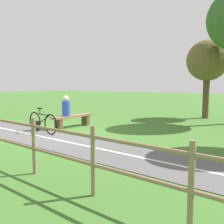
# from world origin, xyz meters

# --- Properties ---
(ground_plane) EXTENTS (80.00, 80.00, 0.00)m
(ground_plane) POSITION_xyz_m (0.00, 0.00, 0.00)
(ground_plane) COLOR #3D6B28
(paved_path) EXTENTS (5.38, 36.02, 0.02)m
(paved_path) POSITION_xyz_m (1.24, 4.00, 0.01)
(paved_path) COLOR #565454
(paved_path) RESTS_ON ground_plane
(path_centre_line) EXTENTS (3.16, 31.86, 0.00)m
(path_centre_line) POSITION_xyz_m (1.24, 4.00, 0.02)
(path_centre_line) COLOR silver
(path_centre_line) RESTS_ON paved_path
(bench) EXTENTS (1.99, 0.58, 0.50)m
(bench) POSITION_xyz_m (-1.19, -0.30, 0.35)
(bench) COLOR brown
(bench) RESTS_ON ground_plane
(person_seated) EXTENTS (0.36, 0.36, 0.82)m
(person_seated) POSITION_xyz_m (-0.86, -0.33, 0.87)
(person_seated) COLOR #2847B7
(person_seated) RESTS_ON bench
(bicycle) EXTENTS (0.32, 1.75, 0.92)m
(bicycle) POSITION_xyz_m (0.33, -0.40, 0.39)
(bicycle) COLOR black
(bicycle) RESTS_ON ground_plane
(backpack) EXTENTS (0.34, 0.34, 0.37)m
(backpack) POSITION_xyz_m (0.17, -0.95, 0.18)
(backpack) COLOR black
(backpack) RESTS_ON ground_plane
(fence_roadside) EXTENTS (1.43, 12.96, 1.14)m
(fence_roadside) POSITION_xyz_m (3.38, 2.78, 0.67)
(fence_roadside) COLOR #847051
(fence_roadside) RESTS_ON ground_plane
(tree_by_path) EXTENTS (2.09, 2.09, 4.02)m
(tree_by_path) POSITION_xyz_m (-7.12, 3.60, 2.93)
(tree_by_path) COLOR brown
(tree_by_path) RESTS_ON ground_plane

